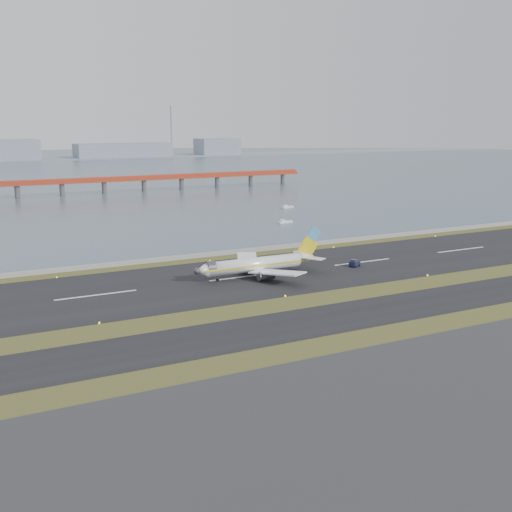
% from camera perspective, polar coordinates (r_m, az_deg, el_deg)
% --- Properties ---
extents(ground, '(1000.00, 1000.00, 0.00)m').
position_cam_1_polar(ground, '(148.63, 4.08, -4.33)').
color(ground, '#3A4819').
rests_on(ground, ground).
extents(apron_strip, '(1000.00, 50.00, 0.10)m').
position_cam_1_polar(apron_strip, '(108.65, 19.86, -11.27)').
color(apron_strip, '#313234').
rests_on(apron_strip, ground).
extents(taxiway_strip, '(1000.00, 18.00, 0.10)m').
position_cam_1_polar(taxiway_strip, '(139.02, 6.70, -5.52)').
color(taxiway_strip, black).
rests_on(taxiway_strip, ground).
extents(runway_strip, '(1000.00, 45.00, 0.10)m').
position_cam_1_polar(runway_strip, '(173.91, -1.14, -1.88)').
color(runway_strip, black).
rests_on(runway_strip, ground).
extents(seawall, '(1000.00, 2.50, 1.00)m').
position_cam_1_polar(seawall, '(200.41, -4.99, 0.06)').
color(seawall, gray).
rests_on(seawall, ground).
extents(bay_water, '(1400.00, 800.00, 1.30)m').
position_cam_1_polar(bay_water, '(587.35, -20.49, 7.12)').
color(bay_water, '#444F61').
rests_on(bay_water, ground).
extents(red_pier, '(260.00, 5.00, 10.20)m').
position_cam_1_polar(red_pier, '(384.64, -13.37, 6.50)').
color(red_pier, '#9E311B').
rests_on(red_pier, ground).
extents(far_shoreline, '(1400.00, 80.00, 60.50)m').
position_cam_1_polar(far_shoreline, '(747.18, -21.14, 8.41)').
color(far_shoreline, gray).
rests_on(far_shoreline, ground).
extents(airliner, '(38.52, 32.89, 12.80)m').
position_cam_1_polar(airliner, '(173.96, 0.29, -0.72)').
color(airliner, white).
rests_on(airliner, ground).
extents(pushback_tug, '(3.94, 3.18, 2.21)m').
position_cam_1_polar(pushback_tug, '(188.11, 8.75, -0.64)').
color(pushback_tug, '#121733').
rests_on(pushback_tug, ground).
extents(workboat_near, '(6.86, 3.01, 1.61)m').
position_cam_1_polar(workboat_near, '(266.42, 2.57, 3.06)').
color(workboat_near, white).
rests_on(workboat_near, ground).
extents(workboat_far, '(7.14, 3.70, 1.66)m').
position_cam_1_polar(workboat_far, '(312.86, 2.78, 4.38)').
color(workboat_far, white).
rests_on(workboat_far, ground).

